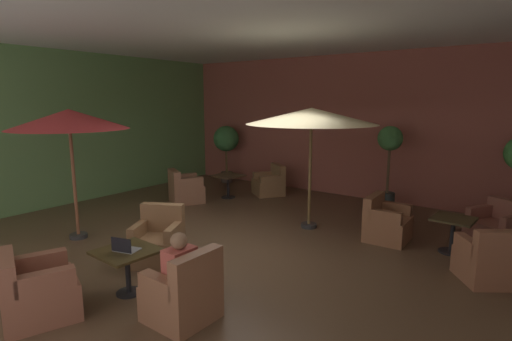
% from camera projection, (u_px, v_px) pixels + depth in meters
% --- Properties ---
extents(ground_plane, '(10.69, 9.49, 0.02)m').
position_uv_depth(ground_plane, '(240.00, 246.00, 7.08)').
color(ground_plane, brown).
extents(wall_back_brick, '(10.69, 0.08, 3.75)m').
position_uv_depth(wall_back_brick, '(350.00, 126.00, 10.48)').
color(wall_back_brick, '#9A5044').
rests_on(wall_back_brick, ground_plane).
extents(wall_left_accent, '(0.08, 9.49, 3.75)m').
position_uv_depth(wall_left_accent, '(73.00, 128.00, 9.83)').
color(wall_left_accent, '#639353').
rests_on(wall_left_accent, ground_plane).
extents(ceiling_slab, '(10.69, 9.49, 0.06)m').
position_uv_depth(ceiling_slab, '(239.00, 24.00, 6.41)').
color(ceiling_slab, silver).
rests_on(ceiling_slab, wall_back_brick).
extents(cafe_table_front_left, '(0.77, 0.77, 0.61)m').
position_uv_depth(cafe_table_front_left, '(127.00, 259.00, 5.24)').
color(cafe_table_front_left, black).
rests_on(cafe_table_front_left, ground_plane).
extents(armchair_front_left_north, '(0.97, 0.97, 0.90)m').
position_uv_depth(armchair_front_left_north, '(158.00, 242.00, 6.33)').
color(armchair_front_left_north, brown).
rests_on(armchair_front_left_north, ground_plane).
extents(armchair_front_left_east, '(1.03, 1.03, 0.83)m').
position_uv_depth(armchair_front_left_east, '(37.00, 292.00, 4.69)').
color(armchair_front_left_east, brown).
rests_on(armchair_front_left_east, ground_plane).
extents(armchair_front_left_south, '(0.74, 0.73, 0.89)m').
position_uv_depth(armchair_front_left_south, '(183.00, 294.00, 4.63)').
color(armchair_front_left_south, brown).
rests_on(armchair_front_left_south, ground_plane).
extents(cafe_table_front_right, '(0.68, 0.68, 0.61)m').
position_uv_depth(cafe_table_front_right, '(453.00, 227.00, 6.68)').
color(cafe_table_front_right, black).
rests_on(cafe_table_front_right, ground_plane).
extents(armchair_front_right_north, '(0.99, 0.99, 0.85)m').
position_uv_depth(armchair_front_right_north, '(489.00, 261.00, 5.60)').
color(armchair_front_right_north, '#925A3E').
rests_on(armchair_front_right_north, ground_plane).
extents(armchair_front_right_east, '(1.08, 1.07, 0.78)m').
position_uv_depth(armchair_front_right_east, '(498.00, 228.00, 7.12)').
color(armchair_front_right_east, brown).
rests_on(armchair_front_right_east, ground_plane).
extents(armchair_front_right_south, '(0.74, 0.81, 0.82)m').
position_uv_depth(armchair_front_right_south, '(386.00, 224.00, 7.33)').
color(armchair_front_right_south, brown).
rests_on(armchair_front_right_south, ground_plane).
extents(cafe_table_mid_center, '(0.75, 0.75, 0.61)m').
position_uv_depth(cafe_table_mid_center, '(228.00, 180.00, 10.47)').
color(cafe_table_mid_center, black).
rests_on(cafe_table_mid_center, ground_plane).
extents(armchair_mid_center_north, '(1.02, 1.04, 0.84)m').
position_uv_depth(armchair_mid_center_north, '(185.00, 190.00, 10.03)').
color(armchair_mid_center_north, '#905F44').
rests_on(armchair_mid_center_north, ground_plane).
extents(armchair_mid_center_east, '(1.05, 1.05, 0.83)m').
position_uv_depth(armchair_mid_center_east, '(270.00, 184.00, 10.85)').
color(armchair_mid_center_east, olive).
rests_on(armchair_mid_center_east, ground_plane).
extents(patio_umbrella_tall_red, '(2.09, 2.09, 2.41)m').
position_uv_depth(patio_umbrella_tall_red, '(69.00, 120.00, 7.08)').
color(patio_umbrella_tall_red, '#2D2D2D').
rests_on(patio_umbrella_tall_red, ground_plane).
extents(patio_umbrella_center_beige, '(2.58, 2.58, 2.42)m').
position_uv_depth(patio_umbrella_center_beige, '(311.00, 117.00, 7.69)').
color(patio_umbrella_center_beige, '#2D2D2D').
rests_on(patio_umbrella_center_beige, ground_plane).
extents(potted_tree_left_corner, '(0.79, 0.79, 1.78)m').
position_uv_depth(potted_tree_left_corner, '(226.00, 142.00, 12.33)').
color(potted_tree_left_corner, '#3F312C').
rests_on(potted_tree_left_corner, ground_plane).
extents(potted_tree_mid_left, '(0.57, 0.57, 1.98)m').
position_uv_depth(potted_tree_mid_left, '(389.00, 154.00, 9.15)').
color(potted_tree_mid_left, '#313836').
rests_on(potted_tree_mid_left, ground_plane).
extents(patron_blue_shirt, '(0.25, 0.36, 0.64)m').
position_uv_depth(patron_blue_shirt, '(180.00, 263.00, 4.59)').
color(patron_blue_shirt, '#AF4B3F').
rests_on(patron_blue_shirt, ground_plane).
extents(iced_drink_cup, '(0.08, 0.08, 0.11)m').
position_uv_depth(iced_drink_cup, '(119.00, 246.00, 5.20)').
color(iced_drink_cup, white).
rests_on(iced_drink_cup, cafe_table_front_left).
extents(open_laptop, '(0.36, 0.30, 0.20)m').
position_uv_depth(open_laptop, '(124.00, 247.00, 5.18)').
color(open_laptop, '#9EA0A5').
rests_on(open_laptop, cafe_table_front_left).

